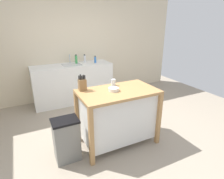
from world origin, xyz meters
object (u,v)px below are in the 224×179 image
Objects in this scene: sink_faucet at (70,59)px; bottle_hand_soap at (85,59)px; drinking_cup at (113,82)px; kitchen_island at (118,114)px; bowl_stoneware_deep at (114,89)px; trash_bin at (67,140)px; bottle_spray_cleaner at (95,60)px; knife_block at (82,85)px; bottle_dish_soap at (76,59)px.

sink_faucet reaches higher than bottle_hand_soap.
kitchen_island is at bearing -100.61° from drinking_cup.
trash_bin is at bearing -176.08° from bowl_stoneware_deep.
bowl_stoneware_deep is 0.25m from drinking_cup.
bottle_spray_cleaner is at bearing -18.22° from sink_faucet.
bottle_hand_soap is (0.14, 1.83, 0.06)m from drinking_cup.
knife_block is 0.47m from bowl_stoneware_deep.
bowl_stoneware_deep is 0.24× the size of trash_bin.
kitchen_island is at bearing -85.40° from sink_faucet.
drinking_cup is at bearing 63.51° from bowl_stoneware_deep.
drinking_cup is 0.49× the size of bottle_dish_soap.
kitchen_island is 11.47× the size of drinking_cup.
knife_block is 1.64× the size of bowl_stoneware_deep.
bottle_hand_soap is (0.36, -0.04, -0.02)m from sink_faucet.
knife_block is 1.89m from sink_faucet.
knife_block is at bearing -103.71° from bottle_dish_soap.
kitchen_island is 2.02m from bottle_spray_cleaner.
sink_faucet is 1.04× the size of bottle_dish_soap.
bottle_hand_soap is at bearing 84.80° from kitchen_island.
drinking_cup is 1.12m from trash_bin.
trash_bin is (-0.88, -0.28, -0.63)m from drinking_cup.
knife_block reaches higher than drinking_cup.
drinking_cup is 0.16× the size of trash_bin.
bottle_spray_cleaner is (0.57, -0.19, -0.03)m from sink_faucet.
bottle_spray_cleaner reaches higher than bowl_stoneware_deep.
knife_block is 1.89m from bottle_spray_cleaner.
bottle_hand_soap is (1.02, 2.11, 0.69)m from trash_bin.
bottle_hand_soap is 0.94× the size of bottle_dish_soap.
sink_faucet is at bearing 94.60° from kitchen_island.
trash_bin is (-0.83, -0.04, -0.19)m from kitchen_island.
trash_bin is at bearing -122.24° from bottle_spray_cleaner.
knife_block reaches higher than kitchen_island.
bottle_dish_soap is (0.80, 2.10, 0.70)m from trash_bin.
bowl_stoneware_deep is at bearing 3.92° from trash_bin.
bottle_hand_soap is at bearing 70.13° from knife_block.
bottle_spray_cleaner is at bearing 62.44° from knife_block.
bottle_hand_soap reaches higher than bottle_spray_cleaner.
knife_block is at bearing 150.44° from bowl_stoneware_deep.
trash_bin is 2.41m from bottle_spray_cleaner.
drinking_cup is 1.88m from sink_faucet.
bowl_stoneware_deep is at bearing -97.11° from bottle_hand_soap.
bowl_stoneware_deep is 0.72× the size of bottle_dish_soap.
sink_faucet is (-0.10, 2.10, 0.10)m from bowl_stoneware_deep.
knife_block is 0.52m from drinking_cup.
knife_block reaches higher than bowl_stoneware_deep.
knife_block is 0.81m from trash_bin.
trash_bin is at bearing -142.00° from knife_block.
bottle_spray_cleaner is (0.40, 1.92, 0.49)m from kitchen_island.
kitchen_island is at bearing -27.23° from knife_block.
drinking_cup reaches higher than kitchen_island.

